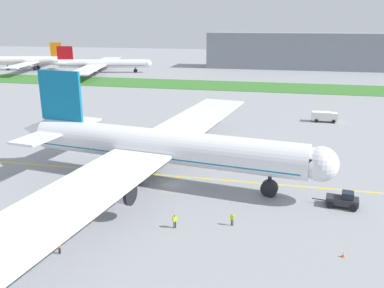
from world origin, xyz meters
name	(u,v)px	position (x,y,z in m)	size (l,w,h in m)	color
ground_plane	(172,184)	(0.00, 0.00, 0.00)	(600.00, 600.00, 0.00)	gray
apron_taxi_line	(178,176)	(0.00, 3.40, 0.00)	(280.00, 0.36, 0.01)	yellow
grass_median_strip	(240,86)	(0.00, 98.74, 0.05)	(320.00, 24.00, 0.10)	#38722D
airliner_foreground	(158,146)	(-2.47, 1.23, 5.55)	(51.90, 83.38, 16.34)	white
pushback_tug	(343,200)	(24.37, -2.55, 1.01)	(6.05, 2.90, 2.22)	#26262B
ground_crew_wingwalker_port	(175,220)	(3.82, -13.00, 1.06)	(0.52, 0.49, 1.75)	black
ground_crew_marshaller_front	(232,218)	(10.50, -10.90, 0.98)	(0.55, 0.32, 1.61)	black
ground_crew_wingwalker_starboard	(59,246)	(-6.81, -21.14, 0.96)	(0.26, 0.55, 1.58)	black
traffic_cone_near_nose	(343,255)	(22.85, -15.24, 0.28)	(0.36, 0.36, 0.58)	#F2590C
service_truck_baggage_loader	(324,116)	(26.18, 46.68, 1.42)	(6.04, 2.71, 2.48)	white
parked_airliner_far_left	(32,61)	(-107.57, 128.43, 4.60)	(38.13, 60.56, 13.57)	white
parked_airliner_far_centre	(100,64)	(-69.78, 126.53, 4.20)	(47.33, 78.43, 12.38)	white
terminal_building	(328,51)	(37.54, 165.02, 9.00)	(122.31, 20.00, 18.00)	gray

